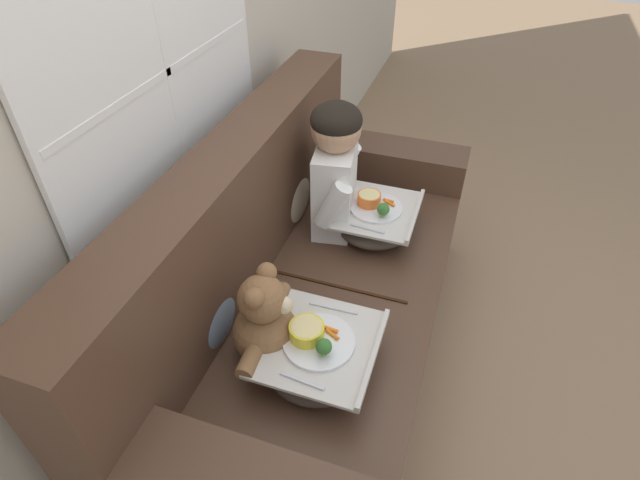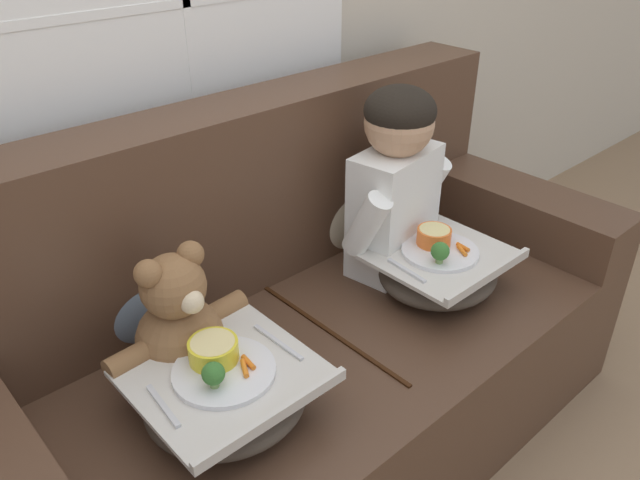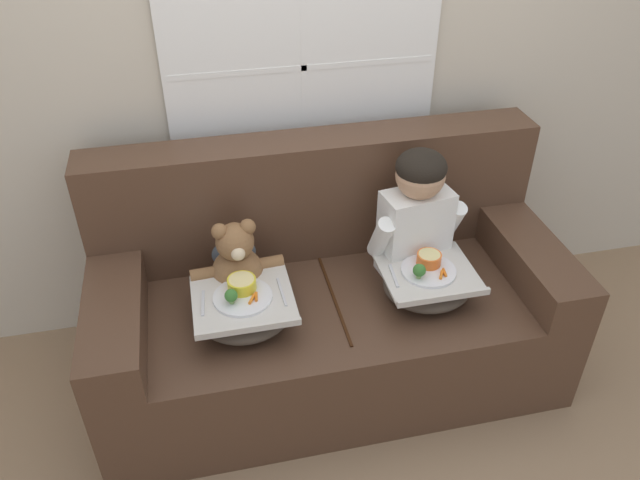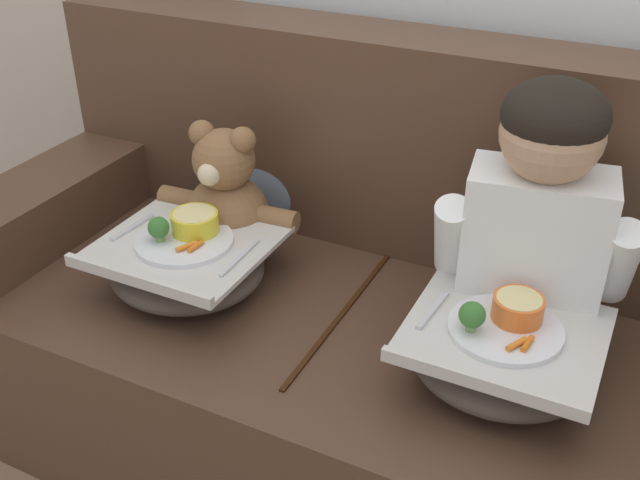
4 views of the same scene
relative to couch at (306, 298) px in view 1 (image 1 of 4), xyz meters
The scene contains 9 objects.
ground_plane 0.37m from the couch, 90.00° to the right, with size 14.00×14.00×0.00m, color #8E7051.
wall_back_with_window 1.06m from the couch, 90.00° to the left, with size 8.00×0.08×2.60m.
couch is the anchor object (origin of this frame).
throw_pillow_behind_child 0.51m from the couch, 27.79° to the left, with size 0.33×0.16×0.34m.
throw_pillow_behind_teddy 0.51m from the couch, 152.21° to the left, with size 0.30×0.15×0.31m.
child_figure 0.58m from the couch, ahead, with size 0.43×0.23×0.58m.
teddy_bear 0.46m from the couch, behind, with size 0.39×0.27×0.36m.
lap_tray_child 0.46m from the couch, 26.12° to the right, with size 0.38×0.36×0.20m.
lap_tray_teddy 0.46m from the couch, 153.97° to the right, with size 0.39×0.37×0.20m.
Camera 1 is at (-1.34, -0.44, 1.87)m, focal length 28.00 mm.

